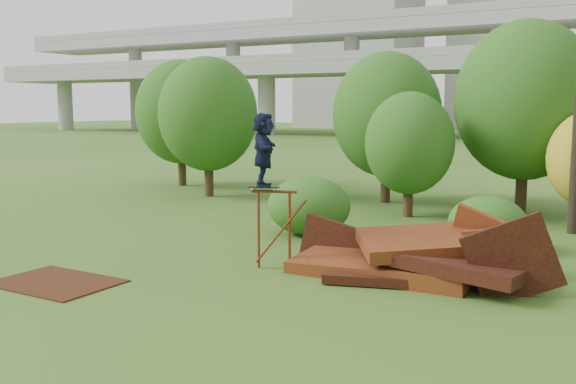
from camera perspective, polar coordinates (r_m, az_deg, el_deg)
The scene contains 15 objects.
ground at distance 12.36m, azimuth -1.26°, elevation -8.69°, with size 240.00×240.00×0.00m, color #2D5116.
scrap_pile at distance 13.53m, azimuth 11.14°, elevation -5.77°, with size 5.83×3.28×1.95m.
grind_rail at distance 13.71m, azimuth -1.25°, elevation -2.57°, with size 0.95×0.37×1.71m.
skateboard at distance 13.65m, azimuth -2.17°, elevation 0.42°, with size 0.69×0.39×0.07m.
skater at distance 13.57m, azimuth -2.19°, elevation 3.77°, with size 1.45×0.46×1.57m, color black.
flat_plate at distance 13.60m, azimuth -19.93°, elevation -7.57°, with size 2.37×1.69×0.03m, color #361A0B.
tree_0 at distance 25.05m, azimuth -7.13°, elevation 6.87°, with size 3.83×3.83×5.40m.
tree_1 at distance 23.53m, azimuth 8.77°, elevation 6.81°, with size 3.92×3.92×5.45m.
tree_2 at distance 20.52m, azimuth 10.74°, elevation 4.27°, with size 2.80×2.80×3.95m.
tree_3 at distance 22.43m, azimuth 20.36°, elevation 7.62°, with size 4.52×4.52×6.28m.
tree_6 at distance 28.75m, azimuth -9.50°, elevation 7.02°, with size 3.96×3.96×5.53m.
shrub_left at distance 17.43m, azimuth 1.87°, elevation -1.24°, with size 2.30×2.12×1.59m, color #274C14.
shrub_right at distance 16.27m, azimuth 17.30°, elevation -2.67°, with size 1.88×1.73×1.33m, color #274C14.
building_left at distance 114.93m, azimuth 6.44°, elevation 14.50°, with size 18.00×16.00×35.00m, color #9E9E99.
building_right at distance 114.87m, azimuth 18.25°, elevation 12.42°, with size 14.00×14.00×28.00m, color #9E9E99.
Camera 1 is at (5.98, -10.25, 3.45)m, focal length 40.00 mm.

